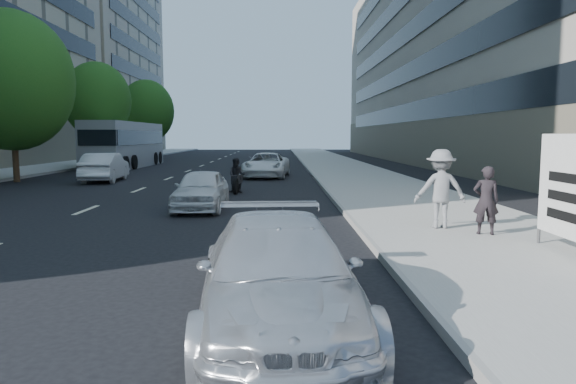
{
  "coord_description": "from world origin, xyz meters",
  "views": [
    {
      "loc": [
        -0.46,
        -7.98,
        2.31
      ],
      "look_at": [
        -0.28,
        2.41,
        1.17
      ],
      "focal_mm": 32.0,
      "sensor_mm": 36.0,
      "label": 1
    }
  ],
  "objects_px": {
    "pedestrian_woman": "(486,200)",
    "white_sedan_mid": "(105,167)",
    "white_sedan_far": "(267,165)",
    "motorcycle": "(237,177)",
    "bus": "(126,145)",
    "jogger": "(440,189)",
    "parked_sedan": "(278,275)",
    "white_sedan_near": "(201,189)"
  },
  "relations": [
    {
      "from": "motorcycle",
      "to": "white_sedan_mid",
      "type": "bearing_deg",
      "value": 149.98
    },
    {
      "from": "parked_sedan",
      "to": "white_sedan_far",
      "type": "height_order",
      "value": "white_sedan_far"
    },
    {
      "from": "jogger",
      "to": "parked_sedan",
      "type": "xyz_separation_m",
      "value": [
        -3.8,
        -5.91,
        -0.42
      ]
    },
    {
      "from": "parked_sedan",
      "to": "bus",
      "type": "bearing_deg",
      "value": 105.57
    },
    {
      "from": "white_sedan_near",
      "to": "white_sedan_far",
      "type": "relative_size",
      "value": 0.75
    },
    {
      "from": "white_sedan_far",
      "to": "white_sedan_near",
      "type": "bearing_deg",
      "value": -92.2
    },
    {
      "from": "pedestrian_woman",
      "to": "parked_sedan",
      "type": "relative_size",
      "value": 0.33
    },
    {
      "from": "jogger",
      "to": "white_sedan_far",
      "type": "bearing_deg",
      "value": -71.84
    },
    {
      "from": "white_sedan_near",
      "to": "pedestrian_woman",
      "type": "bearing_deg",
      "value": -35.18
    },
    {
      "from": "jogger",
      "to": "bus",
      "type": "relative_size",
      "value": 0.15
    },
    {
      "from": "white_sedan_far",
      "to": "bus",
      "type": "bearing_deg",
      "value": 143.96
    },
    {
      "from": "pedestrian_woman",
      "to": "white_sedan_far",
      "type": "bearing_deg",
      "value": -60.61
    },
    {
      "from": "jogger",
      "to": "bus",
      "type": "distance_m",
      "value": 30.39
    },
    {
      "from": "white_sedan_near",
      "to": "bus",
      "type": "height_order",
      "value": "bus"
    },
    {
      "from": "pedestrian_woman",
      "to": "white_sedan_far",
      "type": "relative_size",
      "value": 0.31
    },
    {
      "from": "parked_sedan",
      "to": "white_sedan_near",
      "type": "xyz_separation_m",
      "value": [
        -2.45,
        10.13,
        -0.02
      ]
    },
    {
      "from": "white_sedan_far",
      "to": "bus",
      "type": "xyz_separation_m",
      "value": [
        -10.62,
        9.46,
        0.95
      ]
    },
    {
      "from": "pedestrian_woman",
      "to": "bus",
      "type": "bearing_deg",
      "value": -46.83
    },
    {
      "from": "white_sedan_mid",
      "to": "white_sedan_far",
      "type": "distance_m",
      "value": 8.57
    },
    {
      "from": "white_sedan_far",
      "to": "white_sedan_mid",
      "type": "bearing_deg",
      "value": -157.07
    },
    {
      "from": "pedestrian_woman",
      "to": "bus",
      "type": "relative_size",
      "value": 0.12
    },
    {
      "from": "motorcycle",
      "to": "bus",
      "type": "xyz_separation_m",
      "value": [
        -9.61,
        17.36,
        1.0
      ]
    },
    {
      "from": "white_sedan_mid",
      "to": "bus",
      "type": "xyz_separation_m",
      "value": [
        -2.44,
        12.0,
        0.91
      ]
    },
    {
      "from": "white_sedan_far",
      "to": "motorcycle",
      "type": "height_order",
      "value": "motorcycle"
    },
    {
      "from": "pedestrian_woman",
      "to": "white_sedan_mid",
      "type": "height_order",
      "value": "pedestrian_woman"
    },
    {
      "from": "motorcycle",
      "to": "bus",
      "type": "distance_m",
      "value": 19.86
    },
    {
      "from": "jogger",
      "to": "pedestrian_woman",
      "type": "bearing_deg",
      "value": 135.95
    },
    {
      "from": "jogger",
      "to": "white_sedan_near",
      "type": "height_order",
      "value": "jogger"
    },
    {
      "from": "bus",
      "to": "parked_sedan",
      "type": "bearing_deg",
      "value": -69.69
    },
    {
      "from": "white_sedan_mid",
      "to": "motorcycle",
      "type": "relative_size",
      "value": 2.15
    },
    {
      "from": "motorcycle",
      "to": "bus",
      "type": "height_order",
      "value": "bus"
    },
    {
      "from": "parked_sedan",
      "to": "white_sedan_near",
      "type": "height_order",
      "value": "parked_sedan"
    },
    {
      "from": "parked_sedan",
      "to": "white_sedan_mid",
      "type": "xyz_separation_m",
      "value": [
        -8.88,
        20.26,
        0.07
      ]
    },
    {
      "from": "jogger",
      "to": "motorcycle",
      "type": "xyz_separation_m",
      "value": [
        -5.52,
        9.0,
        -0.44
      ]
    },
    {
      "from": "white_sedan_near",
      "to": "motorcycle",
      "type": "relative_size",
      "value": 1.81
    },
    {
      "from": "pedestrian_woman",
      "to": "white_sedan_mid",
      "type": "bearing_deg",
      "value": -35.6
    },
    {
      "from": "white_sedan_mid",
      "to": "motorcycle",
      "type": "height_order",
      "value": "white_sedan_mid"
    },
    {
      "from": "parked_sedan",
      "to": "bus",
      "type": "relative_size",
      "value": 0.38
    },
    {
      "from": "pedestrian_woman",
      "to": "white_sedan_far",
      "type": "xyz_separation_m",
      "value": [
        -5.25,
        17.72,
        -0.22
      ]
    },
    {
      "from": "white_sedan_far",
      "to": "motorcycle",
      "type": "xyz_separation_m",
      "value": [
        -1.02,
        -7.9,
        -0.05
      ]
    },
    {
      "from": "jogger",
      "to": "pedestrian_woman",
      "type": "height_order",
      "value": "jogger"
    },
    {
      "from": "pedestrian_woman",
      "to": "bus",
      "type": "distance_m",
      "value": 31.48
    }
  ]
}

